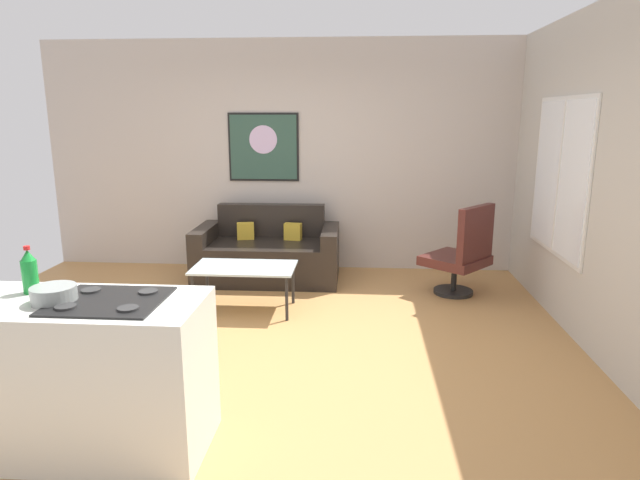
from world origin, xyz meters
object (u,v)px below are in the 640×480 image
at_px(mixing_bowl, 54,295).
at_px(wall_painting, 264,147).
at_px(coffee_table, 244,270).
at_px(couch, 268,255).
at_px(soda_bottle_2, 30,272).
at_px(armchair, 463,254).

xyz_separation_m(mixing_bowl, wall_painting, (0.48, 3.99, 0.57)).
relative_size(coffee_table, wall_painting, 1.15).
bearing_deg(wall_painting, coffee_table, -87.57).
distance_m(couch, coffee_table, 1.10).
height_order(soda_bottle_2, mixing_bowl, soda_bottle_2).
bearing_deg(soda_bottle_2, wall_painting, 79.64).
relative_size(soda_bottle_2, mixing_bowl, 1.15).
height_order(armchair, mixing_bowl, mixing_bowl).
xyz_separation_m(armchair, wall_painting, (-2.30, 1.00, 1.06)).
bearing_deg(soda_bottle_2, couch, 76.01).
bearing_deg(coffee_table, mixing_bowl, -103.03).
bearing_deg(armchair, soda_bottle_2, -136.56).
distance_m(couch, wall_painting, 1.35).
distance_m(couch, soda_bottle_2, 3.48).
height_order(armchair, wall_painting, wall_painting).
distance_m(mixing_bowl, wall_painting, 4.06).
relative_size(armchair, soda_bottle_2, 3.56).
bearing_deg(coffee_table, soda_bottle_2, -109.25).
height_order(couch, armchair, armchair).
bearing_deg(armchair, mixing_bowl, -132.82).
distance_m(armchair, mixing_bowl, 4.11).
xyz_separation_m(coffee_table, wall_painting, (-0.07, 1.63, 1.10)).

